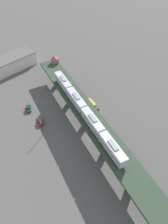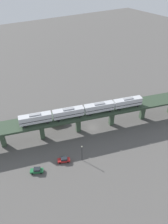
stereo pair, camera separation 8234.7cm
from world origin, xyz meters
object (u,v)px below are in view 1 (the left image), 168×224
(subway_train, at_px, (84,110))
(street_lamp, at_px, (42,128))
(warehouse_building, at_px, (9,64))
(delivery_truck, at_px, (92,106))
(signal_hut, at_px, (55,59))
(street_car_red, at_px, (40,121))
(street_car_green, at_px, (29,108))

(subway_train, bearing_deg, street_lamp, 144.72)
(street_lamp, height_order, warehouse_building, street_lamp)
(street_lamp, xyz_separation_m, warehouse_building, (13.19, 49.52, -0.70))
(delivery_truck, height_order, street_lamp, street_lamp)
(subway_train, relative_size, delivery_truck, 6.49)
(subway_train, height_order, signal_hut, subway_train)
(subway_train, bearing_deg, signal_hut, 68.90)
(street_car_red, bearing_deg, street_car_green, 85.67)
(street_car_green, xyz_separation_m, delivery_truck, (20.40, -17.78, 0.82))
(subway_train, height_order, street_lamp, subway_train)
(delivery_truck, distance_m, warehouse_building, 52.59)
(signal_hut, xyz_separation_m, street_car_red, (-23.83, -20.96, -9.57))
(street_lamp, bearing_deg, street_car_red, 64.09)
(signal_hut, height_order, street_lamp, signal_hut)
(street_car_green, xyz_separation_m, street_lamp, (-3.61, -15.86, 3.17))
(warehouse_building, bearing_deg, street_car_green, -105.88)
(street_car_green, bearing_deg, street_lamp, -102.82)
(warehouse_building, bearing_deg, street_lamp, -104.91)
(street_car_red, distance_m, street_lamp, 7.26)
(subway_train, bearing_deg, warehouse_building, 89.65)
(street_car_green, height_order, street_lamp, street_lamp)
(street_car_red, height_order, street_lamp, street_lamp)
(signal_hut, height_order, street_car_green, signal_hut)
(delivery_truck, xyz_separation_m, street_lamp, (-24.01, 1.92, 2.35))
(subway_train, xyz_separation_m, delivery_truck, (11.19, 7.16, -9.49))
(warehouse_building, bearing_deg, signal_hut, -59.25)
(signal_hut, relative_size, street_car_red, 0.83)
(warehouse_building, bearing_deg, street_car_red, -103.32)
(signal_hut, xyz_separation_m, delivery_truck, (-2.67, -28.76, -8.75))
(street_car_red, relative_size, warehouse_building, 0.16)
(signal_hut, relative_size, street_car_green, 0.84)
(delivery_truck, relative_size, warehouse_building, 0.26)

